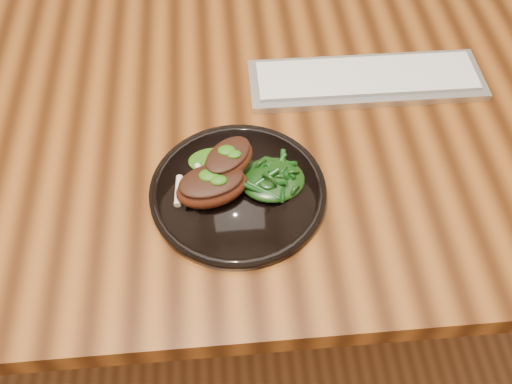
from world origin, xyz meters
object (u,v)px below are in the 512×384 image
plate (238,191)px  keyboard (366,79)px  desk (241,152)px  lamb_chop_front (211,186)px  greens_heap (272,177)px

plate → keyboard: size_ratio=0.64×
desk → lamb_chop_front: lamb_chop_front is taller
desk → plate: plate is taller
lamb_chop_front → keyboard: 0.38m
plate → lamb_chop_front: 0.05m
lamb_chop_front → greens_heap: (0.09, 0.01, -0.01)m
lamb_chop_front → greens_heap: bearing=8.9°
greens_heap → desk: bearing=104.1°
plate → desk: bearing=85.0°
lamb_chop_front → plate: bearing=13.7°
desk → plate: 0.18m
plate → greens_heap: (0.05, 0.00, 0.02)m
desk → lamb_chop_front: (-0.05, -0.17, 0.12)m
plate → greens_heap: 0.06m
plate → greens_heap: bearing=5.2°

